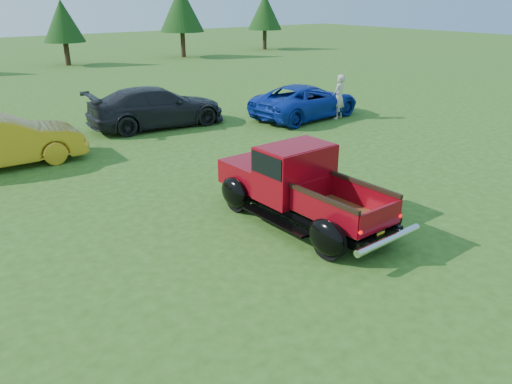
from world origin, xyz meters
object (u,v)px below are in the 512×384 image
pickup_truck (294,184)px  show_car_grey (157,107)px  tree_far_east (265,12)px  spectator (339,97)px  tree_mid_right (63,21)px  show_car_blue (306,101)px  tree_east (181,9)px

pickup_truck → show_car_grey: size_ratio=0.89×
tree_far_east → spectator: tree_far_east is taller
tree_mid_right → spectator: (3.46, -23.06, -2.10)m
tree_far_east → show_car_blue: bearing=-124.4°
pickup_truck → show_car_grey: pickup_truck is taller
tree_mid_right → show_car_grey: size_ratio=0.86×
tree_east → show_car_grey: (-11.94, -19.42, -2.92)m
pickup_truck → spectator: bearing=37.1°
tree_far_east → show_car_grey: tree_far_east is taller
tree_east → spectator: tree_east is taller
tree_mid_right → show_car_blue: tree_mid_right is taller
tree_east → pickup_truck: size_ratio=1.19×
tree_mid_right → pickup_truck: size_ratio=0.97×
tree_far_east → spectator: 27.79m
tree_east → spectator: size_ratio=3.10×
tree_east → pickup_truck: bearing=-114.8°
tree_east → tree_far_east: tree_east is taller
show_car_grey → spectator: (6.40, -3.15, 0.13)m
tree_east → show_car_blue: (-6.50, -21.68, -2.99)m
show_car_blue → spectator: bearing=-138.2°
tree_east → pickup_truck: tree_east is taller
tree_far_east → pickup_truck: (-22.29, -29.79, -2.45)m
tree_mid_right → tree_far_east: tree_far_east is taller
tree_mid_right → spectator: tree_mid_right is taller
tree_far_east → pickup_truck: tree_far_east is taller
tree_east → tree_far_east: (9.00, 1.00, -0.41)m
spectator → show_car_blue: bearing=-60.2°
pickup_truck → spectator: (7.75, 6.22, 0.08)m
show_car_grey → spectator: size_ratio=2.93×
tree_far_east → show_car_grey: size_ratio=0.94×
pickup_truck → tree_far_east: bearing=51.5°
tree_east → show_car_grey: size_ratio=1.06×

